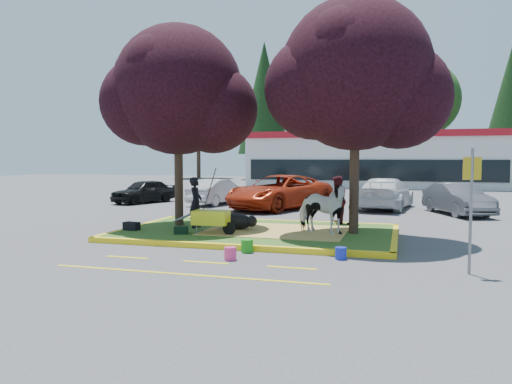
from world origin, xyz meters
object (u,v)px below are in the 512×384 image
(handler, at_px, (196,203))
(cow, at_px, (321,208))
(calf, at_px, (235,221))
(car_silver, at_px, (218,192))
(bucket_blue, at_px, (341,253))
(wheelbarrow, at_px, (211,218))
(car_black, at_px, (144,191))
(sign_post, at_px, (471,197))
(bucket_green, at_px, (247,246))
(bucket_pink, at_px, (230,254))

(handler, bearing_deg, cow, -98.52)
(calf, xyz_separation_m, car_silver, (-4.01, 9.10, 0.24))
(cow, height_order, bucket_blue, cow)
(wheelbarrow, xyz_separation_m, car_black, (-7.64, 9.82, -0.01))
(sign_post, height_order, bucket_green, sign_post)
(calf, bearing_deg, cow, 17.34)
(car_silver, bearing_deg, wheelbarrow, 121.94)
(bucket_blue, bearing_deg, sign_post, -15.49)
(car_black, bearing_deg, wheelbarrow, -32.43)
(calf, relative_size, handler, 0.72)
(car_black, bearing_deg, car_silver, 25.05)
(sign_post, height_order, car_black, sign_post)
(bucket_pink, height_order, car_black, car_black)
(cow, xyz_separation_m, bucket_blue, (0.91, -2.80, -0.75))
(car_black, height_order, car_silver, car_silver)
(sign_post, height_order, bucket_blue, sign_post)
(cow, bearing_deg, sign_post, -110.91)
(handler, relative_size, bucket_green, 4.91)
(bucket_pink, bearing_deg, bucket_green, 84.36)
(cow, bearing_deg, bucket_blue, -138.34)
(handler, height_order, car_silver, handler)
(handler, bearing_deg, wheelbarrow, -145.81)
(calf, distance_m, bucket_green, 3.01)
(bucket_green, distance_m, bucket_pink, 1.00)
(bucket_green, xyz_separation_m, bucket_pink, (-0.10, -0.99, -0.01))
(car_silver, bearing_deg, bucket_blue, 134.53)
(sign_post, distance_m, bucket_green, 5.32)
(wheelbarrow, bearing_deg, handler, 127.77)
(handler, xyz_separation_m, bucket_green, (2.56, -2.74, -0.79))
(wheelbarrow, height_order, car_black, car_black)
(bucket_pink, bearing_deg, bucket_blue, 18.23)
(sign_post, relative_size, bucket_pink, 8.43)
(cow, relative_size, car_black, 0.49)
(calf, relative_size, bucket_green, 3.52)
(cow, xyz_separation_m, handler, (-4.00, 0.13, 0.06))
(handler, distance_m, bucket_green, 3.83)
(cow, distance_m, car_black, 13.86)
(cow, xyz_separation_m, bucket_pink, (-1.54, -3.61, -0.74))
(handler, bearing_deg, car_silver, 9.83)
(bucket_green, height_order, bucket_blue, bucket_green)
(bucket_pink, relative_size, car_silver, 0.08)
(cow, xyz_separation_m, car_black, (-10.67, 8.84, -0.28))
(bucket_pink, xyz_separation_m, bucket_blue, (2.45, 0.81, -0.01))
(car_silver, bearing_deg, bucket_green, 126.16)
(wheelbarrow, relative_size, bucket_blue, 6.45)
(sign_post, xyz_separation_m, car_silver, (-10.30, 12.75, -0.95))
(bucket_pink, bearing_deg, car_black, 126.28)
(wheelbarrow, xyz_separation_m, bucket_blue, (3.95, -1.82, -0.48))
(cow, distance_m, car_silver, 11.39)
(bucket_green, bearing_deg, handler, 133.05)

